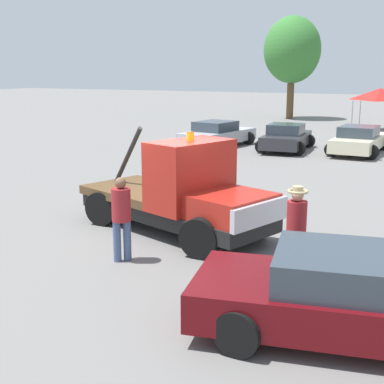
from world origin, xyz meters
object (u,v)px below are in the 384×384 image
(foreground_car, at_px, (361,298))
(parked_car_cream, at_px, (359,140))
(parked_car_charcoal, at_px, (286,138))
(canopy_tent_red, at_px, (380,94))
(person_at_hood, at_px, (121,213))
(tree_center, at_px, (292,50))
(tow_truck, at_px, (183,195))
(person_near_truck, at_px, (296,224))
(parked_car_silver, at_px, (217,134))

(foreground_car, distance_m, parked_car_cream, 18.91)
(parked_car_charcoal, bearing_deg, canopy_tent_red, -19.00)
(parked_car_charcoal, relative_size, canopy_tent_red, 1.48)
(person_at_hood, bearing_deg, parked_car_cream, -55.67)
(person_at_hood, distance_m, tree_center, 35.19)
(tow_truck, height_order, person_near_truck, tow_truck)
(parked_car_cream, bearing_deg, person_at_hood, 175.85)
(foreground_car, xyz_separation_m, person_near_truck, (-1.57, 2.03, 0.40))
(parked_car_silver, height_order, parked_car_cream, same)
(canopy_tent_red, bearing_deg, parked_car_silver, -118.57)
(person_near_truck, relative_size, parked_car_charcoal, 0.41)
(foreground_car, bearing_deg, parked_car_cream, 87.96)
(foreground_car, bearing_deg, person_near_truck, 115.81)
(parked_car_charcoal, bearing_deg, person_at_hood, 179.90)
(person_near_truck, distance_m, person_at_hood, 3.56)
(parked_car_silver, bearing_deg, canopy_tent_red, -19.21)
(foreground_car, relative_size, canopy_tent_red, 1.83)
(person_at_hood, height_order, tree_center, tree_center)
(parked_car_charcoal, bearing_deg, foreground_car, -165.29)
(tow_truck, relative_size, person_near_truck, 3.18)
(parked_car_silver, relative_size, parked_car_charcoal, 1.14)
(person_near_truck, bearing_deg, parked_car_cream, -150.49)
(parked_car_charcoal, bearing_deg, tow_truck, -178.21)
(canopy_tent_red, bearing_deg, parked_car_cream, -86.61)
(parked_car_charcoal, distance_m, canopy_tent_red, 11.91)
(foreground_car, height_order, parked_car_charcoal, same)
(foreground_car, distance_m, tree_center, 37.67)
(tow_truck, relative_size, parked_car_charcoal, 1.30)
(person_at_hood, distance_m, parked_car_silver, 17.35)
(foreground_car, height_order, tree_center, tree_center)
(person_near_truck, height_order, parked_car_cream, person_near_truck)
(canopy_tent_red, bearing_deg, foreground_car, -82.48)
(foreground_car, relative_size, person_near_truck, 3.01)
(tow_truck, bearing_deg, parked_car_charcoal, 115.57)
(foreground_car, distance_m, parked_car_silver, 20.51)
(canopy_tent_red, bearing_deg, parked_car_charcoal, -103.48)
(person_near_truck, relative_size, parked_car_cream, 0.37)
(tow_truck, distance_m, tree_center, 33.07)
(person_at_hood, height_order, parked_car_cream, person_at_hood)
(tow_truck, xyz_separation_m, parked_car_charcoal, (-1.87, 14.55, -0.32))
(foreground_car, height_order, canopy_tent_red, canopy_tent_red)
(foreground_car, bearing_deg, parked_car_charcoal, 98.29)
(tow_truck, xyz_separation_m, parked_car_cream, (1.52, 15.17, -0.32))
(tow_truck, bearing_deg, parked_car_cream, 102.53)
(person_at_hood, xyz_separation_m, tree_center, (-6.64, 34.27, 4.43))
(parked_car_silver, bearing_deg, person_near_truck, -141.71)
(tow_truck, xyz_separation_m, tree_center, (-6.91, 32.03, 4.49))
(person_near_truck, relative_size, person_at_hood, 1.00)
(tow_truck, height_order, parked_car_silver, tow_truck)
(tow_truck, relative_size, foreground_car, 1.06)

